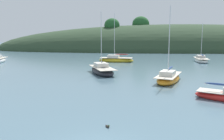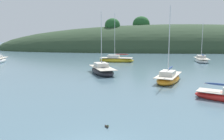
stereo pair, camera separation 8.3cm
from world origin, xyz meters
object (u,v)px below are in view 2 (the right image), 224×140
duck_lead (107,126)px  sailboat_white_near (168,78)px  sailboat_blue_center (102,70)px  sailboat_red_portside (201,60)px  sailboat_yellow_far (116,60)px

duck_lead → sailboat_white_near: bearing=66.1°
sailboat_blue_center → sailboat_white_near: (8.76, -5.96, -0.03)m
sailboat_red_portside → duck_lead: sailboat_red_portside is taller
sailboat_yellow_far → duck_lead: 37.21m
sailboat_blue_center → duck_lead: bearing=-84.3°
sailboat_white_near → duck_lead: size_ratio=24.19×
sailboat_white_near → sailboat_blue_center: bearing=145.8°
sailboat_yellow_far → sailboat_red_portside: sailboat_yellow_far is taller
sailboat_red_portside → duck_lead: bearing=-115.7°
sailboat_yellow_far → duck_lead: sailboat_yellow_far is taller
sailboat_blue_center → sailboat_white_near: size_ratio=1.00×
sailboat_blue_center → sailboat_yellow_far: 16.28m
sailboat_white_near → duck_lead: bearing=-113.9°
duck_lead → sailboat_blue_center: bearing=95.7°
sailboat_yellow_far → sailboat_white_near: bearing=-72.3°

